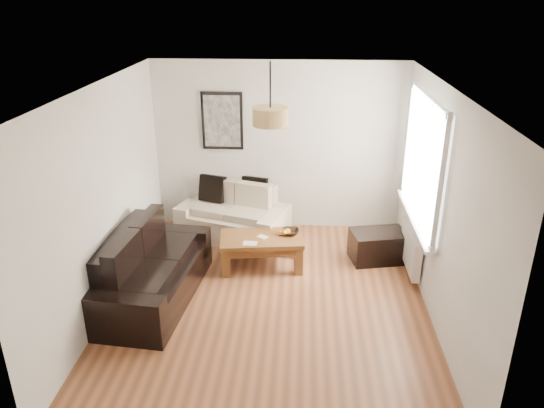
# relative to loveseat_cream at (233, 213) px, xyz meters

# --- Properties ---
(floor) EXTENTS (4.50, 4.50, 0.00)m
(floor) POSITION_rel_loveseat_cream_xyz_m (0.67, -1.78, -0.39)
(floor) COLOR brown
(floor) RESTS_ON ground
(ceiling) EXTENTS (3.80, 4.50, 0.00)m
(ceiling) POSITION_rel_loveseat_cream_xyz_m (0.67, -1.78, 2.21)
(ceiling) COLOR white
(ceiling) RESTS_ON floor
(wall_back) EXTENTS (3.80, 0.04, 2.60)m
(wall_back) POSITION_rel_loveseat_cream_xyz_m (0.67, 0.47, 0.91)
(wall_back) COLOR silver
(wall_back) RESTS_ON floor
(wall_front) EXTENTS (3.80, 0.04, 2.60)m
(wall_front) POSITION_rel_loveseat_cream_xyz_m (0.67, -4.03, 0.91)
(wall_front) COLOR silver
(wall_front) RESTS_ON floor
(wall_left) EXTENTS (0.04, 4.50, 2.60)m
(wall_left) POSITION_rel_loveseat_cream_xyz_m (-1.23, -1.78, 0.91)
(wall_left) COLOR silver
(wall_left) RESTS_ON floor
(wall_right) EXTENTS (0.04, 4.50, 2.60)m
(wall_right) POSITION_rel_loveseat_cream_xyz_m (2.57, -1.78, 0.91)
(wall_right) COLOR silver
(wall_right) RESTS_ON floor
(window_bay) EXTENTS (0.14, 1.90, 1.60)m
(window_bay) POSITION_rel_loveseat_cream_xyz_m (2.53, -0.98, 1.21)
(window_bay) COLOR white
(window_bay) RESTS_ON wall_right
(radiator) EXTENTS (0.10, 0.90, 0.52)m
(radiator) POSITION_rel_loveseat_cream_xyz_m (2.49, -0.98, -0.01)
(radiator) COLOR white
(radiator) RESTS_ON wall_right
(poster) EXTENTS (0.62, 0.04, 0.87)m
(poster) POSITION_rel_loveseat_cream_xyz_m (-0.18, 0.44, 1.31)
(poster) COLOR black
(poster) RESTS_ON wall_back
(pendant_shade) EXTENTS (0.40, 0.40, 0.20)m
(pendant_shade) POSITION_rel_loveseat_cream_xyz_m (0.67, -1.48, 1.84)
(pendant_shade) COLOR tan
(pendant_shade) RESTS_ON ceiling
(loveseat_cream) EXTENTS (1.78, 1.32, 0.79)m
(loveseat_cream) POSITION_rel_loveseat_cream_xyz_m (0.00, 0.00, 0.00)
(loveseat_cream) COLOR #BDAE98
(loveseat_cream) RESTS_ON floor
(sofa_leather) EXTENTS (1.14, 2.04, 0.84)m
(sofa_leather) POSITION_rel_loveseat_cream_xyz_m (-0.76, -1.76, 0.03)
(sofa_leather) COLOR black
(sofa_leather) RESTS_ON floor
(coffee_table) EXTENTS (1.17, 0.74, 0.45)m
(coffee_table) POSITION_rel_loveseat_cream_xyz_m (0.51, -0.91, -0.17)
(coffee_table) COLOR brown
(coffee_table) RESTS_ON floor
(ottoman) EXTENTS (0.83, 0.62, 0.43)m
(ottoman) POSITION_rel_loveseat_cream_xyz_m (2.12, -0.61, -0.18)
(ottoman) COLOR black
(ottoman) RESTS_ON floor
(cushion_left) EXTENTS (0.42, 0.24, 0.40)m
(cushion_left) POSITION_rel_loveseat_cream_xyz_m (-0.34, 0.19, 0.31)
(cushion_left) COLOR black
(cushion_left) RESTS_ON loveseat_cream
(cushion_right) EXTENTS (0.41, 0.21, 0.39)m
(cushion_right) POSITION_rel_loveseat_cream_xyz_m (0.31, 0.19, 0.31)
(cushion_right) COLOR black
(cushion_right) RESTS_ON loveseat_cream
(fruit_bowl) EXTENTS (0.26, 0.26, 0.06)m
(fruit_bowl) POSITION_rel_loveseat_cream_xyz_m (0.89, -0.80, 0.09)
(fruit_bowl) COLOR black
(fruit_bowl) RESTS_ON coffee_table
(orange_a) EXTENTS (0.09, 0.09, 0.07)m
(orange_a) POSITION_rel_loveseat_cream_xyz_m (0.81, -0.84, 0.10)
(orange_a) COLOR orange
(orange_a) RESTS_ON fruit_bowl
(orange_b) EXTENTS (0.11, 0.11, 0.09)m
(orange_b) POSITION_rel_loveseat_cream_xyz_m (0.85, -0.81, 0.10)
(orange_b) COLOR orange
(orange_b) RESTS_ON fruit_bowl
(orange_c) EXTENTS (0.07, 0.07, 0.06)m
(orange_c) POSITION_rel_loveseat_cream_xyz_m (0.76, -0.84, 0.10)
(orange_c) COLOR orange
(orange_c) RESTS_ON fruit_bowl
(papers) EXTENTS (0.19, 0.14, 0.01)m
(papers) POSITION_rel_loveseat_cream_xyz_m (0.37, -1.11, 0.06)
(papers) COLOR beige
(papers) RESTS_ON coffee_table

